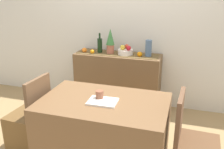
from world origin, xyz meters
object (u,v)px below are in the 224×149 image
(dining_table, at_px, (104,133))
(sideboard_console, at_px, (118,81))
(open_book, at_px, (103,102))
(ceramic_vase, at_px, (148,48))
(potted_plant, at_px, (110,41))
(fruit_bowl, at_px, (125,52))
(coffee_cup, at_px, (100,95))
(chair_near_window, at_px, (30,128))
(wine_bottle, at_px, (100,45))

(dining_table, bearing_deg, sideboard_console, 100.10)
(open_book, bearing_deg, ceramic_vase, 79.80)
(potted_plant, distance_m, open_book, 1.47)
(open_book, bearing_deg, sideboard_console, 98.19)
(sideboard_console, height_order, potted_plant, potted_plant)
(fruit_bowl, relative_size, coffee_cup, 2.34)
(potted_plant, height_order, chair_near_window, potted_plant)
(wine_bottle, height_order, coffee_cup, wine_bottle)
(fruit_bowl, xyz_separation_m, ceramic_vase, (0.33, 0.00, 0.08))
(fruit_bowl, height_order, coffee_cup, fruit_bowl)
(dining_table, height_order, chair_near_window, chair_near_window)
(open_book, height_order, coffee_cup, coffee_cup)
(fruit_bowl, distance_m, coffee_cup, 1.35)
(fruit_bowl, relative_size, chair_near_window, 0.25)
(potted_plant, xyz_separation_m, coffee_cup, (0.31, -1.34, -0.26))
(fruit_bowl, height_order, wine_bottle, wine_bottle)
(wine_bottle, bearing_deg, coffee_cup, -70.48)
(fruit_bowl, xyz_separation_m, chair_near_window, (-0.77, -1.35, -0.63))
(ceramic_vase, bearing_deg, coffee_cup, -100.88)
(potted_plant, height_order, open_book, potted_plant)
(fruit_bowl, distance_m, wine_bottle, 0.40)
(dining_table, relative_size, coffee_cup, 13.28)
(wine_bottle, bearing_deg, fruit_bowl, 0.00)
(sideboard_console, relative_size, coffee_cup, 13.41)
(fruit_bowl, xyz_separation_m, coffee_cup, (0.08, -1.34, -0.11))
(wine_bottle, height_order, ceramic_vase, wine_bottle)
(wine_bottle, relative_size, chair_near_window, 0.33)
(potted_plant, xyz_separation_m, dining_table, (0.36, -1.35, -0.68))
(ceramic_vase, distance_m, chair_near_window, 1.89)
(coffee_cup, bearing_deg, potted_plant, 103.02)
(wine_bottle, relative_size, coffee_cup, 3.12)
(sideboard_console, distance_m, open_book, 1.45)
(dining_table, bearing_deg, coffee_cup, 162.51)
(wine_bottle, distance_m, open_book, 1.50)
(ceramic_vase, xyz_separation_m, potted_plant, (-0.57, 0.00, 0.08))
(wine_bottle, relative_size, ceramic_vase, 1.25)
(fruit_bowl, relative_size, wine_bottle, 0.75)
(sideboard_console, bearing_deg, wine_bottle, 180.00)
(sideboard_console, bearing_deg, ceramic_vase, 0.00)
(ceramic_vase, relative_size, open_book, 0.85)
(potted_plant, bearing_deg, dining_table, -75.22)
(fruit_bowl, height_order, dining_table, fruit_bowl)
(dining_table, distance_m, chair_near_window, 0.90)
(fruit_bowl, xyz_separation_m, open_book, (0.13, -1.39, -0.15))
(wine_bottle, xyz_separation_m, ceramic_vase, (0.73, 0.00, 0.00))
(potted_plant, distance_m, chair_near_window, 1.65)
(wine_bottle, relative_size, open_book, 1.06)
(ceramic_vase, distance_m, potted_plant, 0.57)
(open_book, bearing_deg, dining_table, 92.92)
(sideboard_console, height_order, open_book, sideboard_console)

